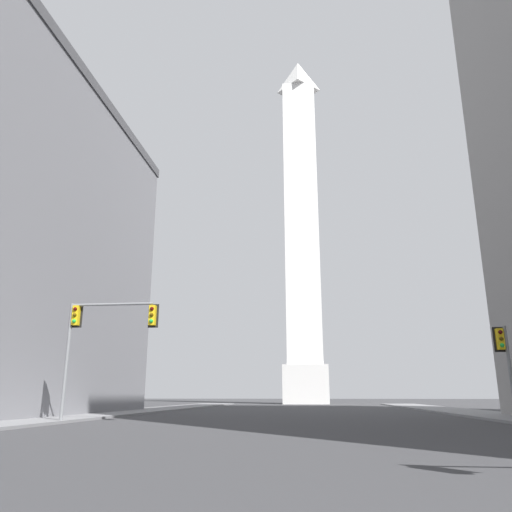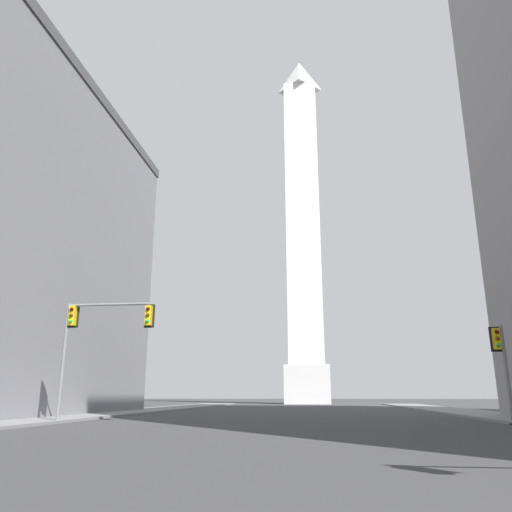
% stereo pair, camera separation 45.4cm
% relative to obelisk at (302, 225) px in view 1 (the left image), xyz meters
% --- Properties ---
extents(sidewalk_left, '(5.00, 103.55, 0.15)m').
position_rel_obelisk_xyz_m(sidewalk_left, '(-14.14, -55.23, -31.33)').
color(sidewalk_left, slate).
rests_on(sidewalk_left, ground_plane).
extents(obelisk, '(7.49, 7.49, 65.85)m').
position_rel_obelisk_xyz_m(obelisk, '(0.00, 0.00, 0.00)').
color(obelisk, silver).
rests_on(obelisk, ground_plane).
extents(traffic_light_mid_right, '(0.77, 0.50, 5.01)m').
position_rel_obelisk_xyz_m(traffic_light_mid_right, '(11.57, -58.66, -28.10)').
color(traffic_light_mid_right, slate).
rests_on(traffic_light_mid_right, ground_plane).
extents(traffic_light_mid_left, '(5.25, 0.50, 6.50)m').
position_rel_obelisk_xyz_m(traffic_light_mid_left, '(-10.36, -59.83, -26.45)').
color(traffic_light_mid_left, slate).
rests_on(traffic_light_mid_left, ground_plane).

